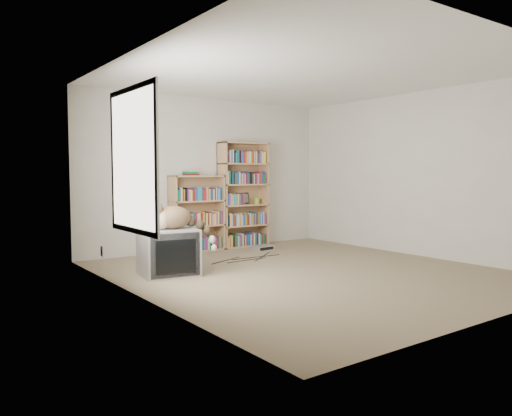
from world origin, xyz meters
TOP-DOWN VIEW (x-y plane):
  - floor at (0.00, 0.00)m, footprint 4.50×5.00m
  - wall_back at (0.00, 2.50)m, footprint 4.50×0.02m
  - wall_front at (0.00, -2.50)m, footprint 4.50×0.02m
  - wall_left at (-2.25, 0.00)m, footprint 0.02×5.00m
  - wall_right at (2.25, 0.00)m, footprint 0.02×5.00m
  - ceiling at (0.00, 0.00)m, footprint 4.50×5.00m
  - window at (-2.24, 0.20)m, footprint 0.02×1.22m
  - crt_tv at (-1.53, 0.88)m, footprint 0.75×0.69m
  - cat at (-1.41, 0.81)m, footprint 0.81×0.56m
  - bookcase_tall at (0.61, 2.36)m, footprint 0.89×0.30m
  - bookcase_short at (-0.30, 2.36)m, footprint 0.89×0.30m
  - book_stack at (-0.40, 2.38)m, footprint 0.21×0.27m
  - green_mug at (0.88, 2.34)m, footprint 0.09×0.09m
  - framed_print at (0.71, 2.44)m, footprint 0.15×0.05m
  - dvd_player at (0.63, 1.81)m, footprint 0.35×0.26m
  - wall_outlet at (-2.24, 1.22)m, footprint 0.01×0.08m
  - floor_cables at (0.06, 1.35)m, footprint 1.20×0.70m

SIDE VIEW (x-z plane):
  - floor at x=0.00m, z-range -0.01..0.01m
  - floor_cables at x=0.06m, z-range 0.00..0.01m
  - dvd_player at x=0.63m, z-range 0.00..0.08m
  - crt_tv at x=-1.53m, z-range 0.00..0.58m
  - wall_outlet at x=-2.24m, z-range 0.26..0.39m
  - bookcase_short at x=-0.30m, z-range -0.06..1.17m
  - cat at x=-1.41m, z-range 0.37..0.99m
  - green_mug at x=0.88m, z-range 0.73..0.83m
  - framed_print at x=0.71m, z-range 0.73..0.93m
  - bookcase_tall at x=0.61m, z-range -0.04..1.74m
  - wall_back at x=0.00m, z-range 0.00..2.50m
  - wall_front at x=0.00m, z-range 0.00..2.50m
  - wall_left at x=-2.25m, z-range 0.00..2.50m
  - wall_right at x=2.25m, z-range 0.00..2.50m
  - book_stack at x=-0.40m, z-range 1.23..1.32m
  - window at x=-2.24m, z-range 0.64..2.16m
  - ceiling at x=0.00m, z-range 2.49..2.51m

